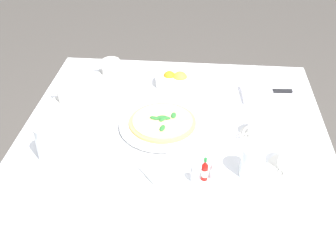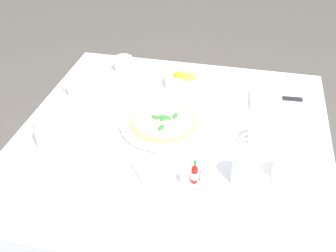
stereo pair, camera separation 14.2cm
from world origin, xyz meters
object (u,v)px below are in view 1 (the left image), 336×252
object	(u,v)px
coffee_cup_near_left	(259,130)
coffee_cup_near_right	(111,68)
pizza_plate	(163,125)
salt_shaker	(195,175)
citrus_bowl	(175,80)
hot_sauce_bottle	(205,171)
coffee_cup_left_edge	(68,95)
water_glass_far_left	(252,164)
pizza	(163,122)
menu_card	(151,174)
coffee_cup_back_corner	(290,161)
dinner_knife	(270,91)
napkin_folded	(270,94)
water_glass_far_right	(49,145)
pepper_shaker	(214,171)

from	to	relation	value
coffee_cup_near_left	coffee_cup_near_right	xyz separation A→B (m)	(0.59, -0.38, 0.00)
pizza_plate	salt_shaker	distance (m)	0.29
citrus_bowl	coffee_cup_near_right	bearing A→B (deg)	-12.63
pizza_plate	hot_sauce_bottle	bearing A→B (deg)	121.24
coffee_cup_near_left	citrus_bowl	distance (m)	0.45
coffee_cup_left_edge	water_glass_far_left	size ratio (longest dim) A/B	1.28
pizza	water_glass_far_left	bearing A→B (deg)	143.16
coffee_cup_near_right	menu_card	distance (m)	0.68
pizza	salt_shaker	size ratio (longest dim) A/B	4.19
coffee_cup_back_corner	dinner_knife	size ratio (longest dim) A/B	0.67
coffee_cup_near_left	hot_sauce_bottle	distance (m)	0.29
coffee_cup_left_edge	coffee_cup_near_right	distance (m)	0.26
napkin_folded	hot_sauce_bottle	size ratio (longest dim) A/B	2.77
coffee_cup_left_edge	water_glass_far_right	bearing A→B (deg)	96.45
coffee_cup_back_corner	water_glass_far_right	world-z (taller)	water_glass_far_right
coffee_cup_left_edge	pepper_shaker	bearing A→B (deg)	146.27
pizza_plate	coffee_cup_left_edge	bearing A→B (deg)	-19.14
citrus_bowl	hot_sauce_bottle	xyz separation A→B (m)	(-0.13, 0.55, 0.01)
water_glass_far_right	napkin_folded	size ratio (longest dim) A/B	0.55
napkin_folded	citrus_bowl	world-z (taller)	citrus_bowl
citrus_bowl	hot_sauce_bottle	distance (m)	0.56
pizza_plate	hot_sauce_bottle	distance (m)	0.29
coffee_cup_back_corner	water_glass_far_right	xyz separation A→B (m)	(0.75, 0.02, 0.02)
coffee_cup_near_right	citrus_bowl	world-z (taller)	coffee_cup_near_right
pizza	coffee_cup_back_corner	world-z (taller)	coffee_cup_back_corner
coffee_cup_near_right	pepper_shaker	size ratio (longest dim) A/B	2.35
pizza_plate	coffee_cup_left_edge	size ratio (longest dim) A/B	2.30
pizza	coffee_cup_left_edge	distance (m)	0.40
pizza	coffee_cup_left_edge	world-z (taller)	coffee_cup_left_edge
pizza_plate	coffee_cup_near_left	xyz separation A→B (m)	(-0.33, 0.02, 0.02)
pizza_plate	coffee_cup_near_right	xyz separation A→B (m)	(0.26, -0.36, 0.02)
water_glass_far_left	coffee_cup_back_corner	bearing A→B (deg)	-161.37
pepper_shaker	napkin_folded	bearing A→B (deg)	-114.34
pizza	water_glass_far_right	distance (m)	0.39
pizza	dinner_knife	size ratio (longest dim) A/B	1.20
citrus_bowl	menu_card	size ratio (longest dim) A/B	2.04
coffee_cup_left_edge	napkin_folded	world-z (taller)	coffee_cup_left_edge
napkin_folded	pizza_plate	bearing A→B (deg)	26.85
menu_card	coffee_cup_near_right	bearing A→B (deg)	-16.46
coffee_cup_back_corner	coffee_cup_near_left	distance (m)	0.17
water_glass_far_right	dinner_knife	distance (m)	0.86
coffee_cup_near_left	water_glass_far_right	bearing A→B (deg)	14.53
water_glass_far_left	citrus_bowl	world-z (taller)	water_glass_far_left
coffee_cup_near_left	napkin_folded	bearing A→B (deg)	-103.99
coffee_cup_near_left	napkin_folded	world-z (taller)	coffee_cup_near_left
pizza	salt_shaker	bearing A→B (deg)	115.44
coffee_cup_back_corner	salt_shaker	world-z (taller)	coffee_cup_back_corner
pizza_plate	coffee_cup_left_edge	world-z (taller)	coffee_cup_left_edge
pepper_shaker	menu_card	distance (m)	0.19
coffee_cup_near_right	hot_sauce_bottle	world-z (taller)	hot_sauce_bottle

